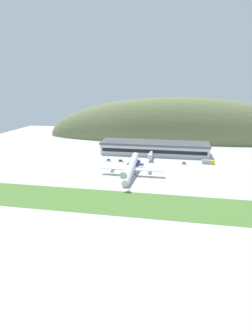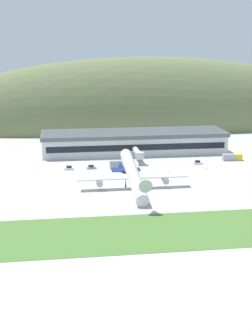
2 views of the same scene
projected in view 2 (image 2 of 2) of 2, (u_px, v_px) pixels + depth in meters
name	position (u px, v px, depth m)	size (l,w,h in m)	color
ground_plane	(162.00, 185.00, 171.00)	(378.79, 378.79, 0.00)	#B7B5AF
grass_strip_foreground	(195.00, 229.00, 129.55)	(340.91, 27.32, 0.08)	#4C7533
hill_backdrop	(147.00, 127.00, 292.91)	(284.47, 61.53, 86.13)	#667047
terminal_building	(134.00, 140.00, 222.38)	(86.95, 22.62, 10.01)	silver
jetway_0	(138.00, 153.00, 204.21)	(3.38, 15.31, 5.43)	silver
cargo_airplane	(133.00, 175.00, 165.18)	(39.44, 49.94, 12.13)	silver
service_car_0	(69.00, 168.00, 191.85)	(3.83, 1.93, 1.57)	silver
service_car_1	(91.00, 167.00, 193.34)	(3.97, 1.94, 1.51)	#999EA3
service_car_2	(198.00, 163.00, 200.64)	(3.85, 1.74, 1.62)	silver
fuel_truck	(118.00, 165.00, 193.79)	(7.17, 2.44, 3.35)	gold
box_truck	(232.00, 157.00, 207.35)	(8.68, 2.92, 2.86)	gold
traffic_cone_0	(169.00, 171.00, 189.36)	(0.52, 0.52, 0.58)	orange
traffic_cone_1	(206.00, 168.00, 193.74)	(0.52, 0.52, 0.58)	orange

